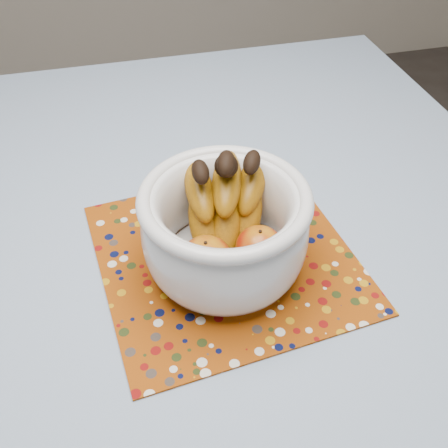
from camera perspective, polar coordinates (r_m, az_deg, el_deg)
name	(u,v)px	position (r m, az deg, el deg)	size (l,w,h in m)	color
table	(182,262)	(0.97, -4.62, -4.13)	(1.20, 1.20, 0.75)	brown
tablecloth	(179,230)	(0.91, -4.90, -0.61)	(1.32, 1.32, 0.01)	#6184A2
placemat	(226,257)	(0.85, 0.17, -3.57)	(0.39, 0.39, 0.00)	#823507
fruit_bowl	(227,221)	(0.78, 0.34, 0.35)	(0.26, 0.26, 0.20)	silver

